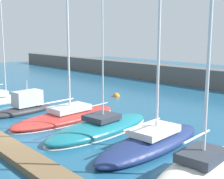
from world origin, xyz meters
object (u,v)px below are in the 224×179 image
(motorboat_charcoal_second, at_px, (24,106))
(sailboat_navy_fifth, at_px, (152,141))
(sailboat_red_third, at_px, (66,115))
(sailboat_teal_fourth, at_px, (100,127))
(sailboat_ivory_sixth, at_px, (201,170))
(mooring_buoy_orange, at_px, (116,96))

(motorboat_charcoal_second, bearing_deg, sailboat_navy_fifth, -86.27)
(sailboat_red_third, bearing_deg, motorboat_charcoal_second, 103.78)
(sailboat_teal_fourth, bearing_deg, sailboat_red_third, 85.37)
(sailboat_navy_fifth, distance_m, sailboat_ivory_sixth, 4.66)
(sailboat_teal_fourth, relative_size, sailboat_navy_fifth, 0.91)
(sailboat_red_third, xyz_separation_m, sailboat_navy_fifth, (9.26, 0.47, 0.04))
(sailboat_red_third, relative_size, mooring_buoy_orange, 22.58)
(mooring_buoy_orange, bearing_deg, sailboat_teal_fourth, -47.69)
(sailboat_teal_fourth, height_order, sailboat_ivory_sixth, sailboat_teal_fourth)
(motorboat_charcoal_second, bearing_deg, sailboat_ivory_sixth, -92.27)
(sailboat_red_third, bearing_deg, sailboat_navy_fifth, -91.02)
(mooring_buoy_orange, bearing_deg, motorboat_charcoal_second, -89.77)
(sailboat_teal_fourth, bearing_deg, sailboat_ivory_sixth, -102.67)
(motorboat_charcoal_second, xyz_separation_m, mooring_buoy_orange, (-0.05, 11.78, -0.62))
(motorboat_charcoal_second, relative_size, sailboat_ivory_sixth, 0.48)
(sailboat_red_third, xyz_separation_m, sailboat_teal_fourth, (4.42, 0.15, -0.09))
(motorboat_charcoal_second, xyz_separation_m, sailboat_navy_fifth, (14.00, 1.98, -0.15))
(motorboat_charcoal_second, height_order, sailboat_navy_fifth, sailboat_navy_fifth)
(sailboat_navy_fifth, distance_m, mooring_buoy_orange, 17.13)
(motorboat_charcoal_second, distance_m, sailboat_ivory_sixth, 18.49)
(sailboat_red_third, bearing_deg, sailboat_teal_fourth, -92.01)
(mooring_buoy_orange, bearing_deg, sailboat_red_third, -64.98)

